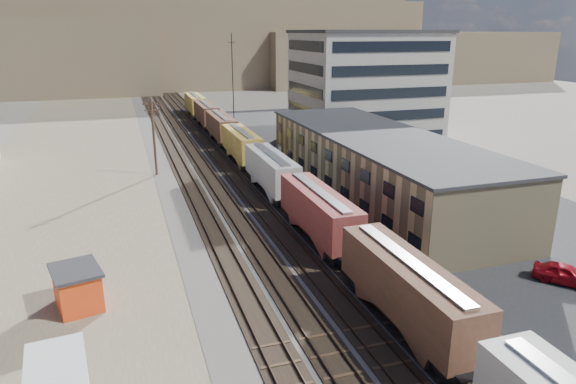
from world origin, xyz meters
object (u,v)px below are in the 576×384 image
object	(u,v)px
freight_train	(255,155)
parked_car_red	(565,274)
utility_pole_north	(154,136)
maintenance_shed	(77,287)
parked_car_blue	(358,135)

from	to	relation	value
freight_train	parked_car_red	bearing A→B (deg)	-68.28
utility_pole_north	maintenance_shed	size ratio (longest dim) A/B	2.20
parked_car_blue	freight_train	bearing A→B (deg)	-171.52
parked_car_red	parked_car_blue	xyz separation A→B (m)	(8.87, 54.51, -0.08)
utility_pole_north	parked_car_blue	xyz separation A→B (m)	(35.71, 13.49, -4.62)
freight_train	maintenance_shed	bearing A→B (deg)	-124.85
freight_train	parked_car_blue	xyz separation A→B (m)	(23.41, 18.01, -2.11)
parked_car_red	parked_car_blue	distance (m)	55.23
maintenance_shed	parked_car_red	bearing A→B (deg)	-12.58
freight_train	maintenance_shed	distance (m)	35.10
utility_pole_north	parked_car_red	world-z (taller)	utility_pole_north
freight_train	maintenance_shed	xyz separation A→B (m)	(-20.04, -28.78, -1.32)
parked_car_red	maintenance_shed	bearing A→B (deg)	129.15
parked_car_red	parked_car_blue	world-z (taller)	parked_car_red
maintenance_shed	parked_car_red	size ratio (longest dim) A/B	1.02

